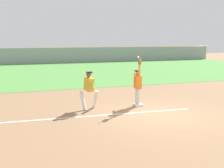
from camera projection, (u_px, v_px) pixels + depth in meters
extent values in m
plane|color=#936D4C|center=(154.00, 114.00, 10.66)|extent=(73.26, 73.26, 0.00)
cube|color=#549342|center=(86.00, 71.00, 24.84)|extent=(40.46, 17.54, 0.01)
cube|color=white|center=(54.00, 119.00, 10.08)|extent=(11.99, 0.62, 0.01)
cube|color=white|center=(138.00, 105.00, 12.04)|extent=(0.38, 0.38, 0.08)
cylinder|color=silver|center=(137.00, 97.00, 12.06)|extent=(0.16, 0.16, 0.85)
cylinder|color=silver|center=(138.00, 97.00, 11.87)|extent=(0.16, 0.16, 0.85)
cube|color=orange|center=(138.00, 82.00, 11.83)|extent=(0.29, 0.46, 0.60)
sphere|color=tan|center=(138.00, 72.00, 11.75)|extent=(0.25, 0.25, 0.23)
cube|color=black|center=(137.00, 71.00, 11.73)|extent=(0.23, 0.22, 0.05)
cylinder|color=orange|center=(139.00, 70.00, 11.51)|extent=(0.10, 0.10, 0.62)
cylinder|color=orange|center=(136.00, 75.00, 11.99)|extent=(0.13, 0.62, 0.09)
ellipsoid|color=brown|center=(140.00, 62.00, 11.45)|extent=(0.16, 0.29, 0.32)
cylinder|color=white|center=(95.00, 99.00, 11.53)|extent=(0.30, 0.46, 0.85)
cylinder|color=white|center=(83.00, 100.00, 11.31)|extent=(0.30, 0.46, 0.85)
cube|color=gold|center=(89.00, 84.00, 11.29)|extent=(0.44, 0.58, 0.66)
sphere|color=brown|center=(89.00, 74.00, 11.20)|extent=(0.30, 0.30, 0.23)
cube|color=black|center=(89.00, 72.00, 11.21)|extent=(0.28, 0.27, 0.05)
cylinder|color=gold|center=(86.00, 82.00, 11.44)|extent=(0.23, 0.41, 0.58)
cylinder|color=gold|center=(92.00, 83.00, 11.10)|extent=(0.23, 0.41, 0.58)
sphere|color=white|center=(138.00, 57.00, 11.31)|extent=(0.07, 0.07, 0.07)
cube|color=#93999E|center=(74.00, 55.00, 32.93)|extent=(40.46, 0.06, 1.91)
cylinder|color=yellow|center=(73.00, 48.00, 32.76)|extent=(40.46, 0.06, 0.06)
cylinder|color=gray|center=(74.00, 55.00, 32.93)|extent=(0.08, 0.08, 1.91)
cylinder|color=gray|center=(145.00, 54.00, 35.77)|extent=(0.08, 0.08, 1.91)
cylinder|color=gray|center=(206.00, 53.00, 38.61)|extent=(0.08, 0.08, 1.91)
cube|color=tan|center=(28.00, 58.00, 33.75)|extent=(4.51, 2.18, 0.55)
cube|color=#2D333D|center=(27.00, 54.00, 33.66)|extent=(2.31, 1.88, 0.40)
cylinder|color=black|center=(39.00, 59.00, 35.03)|extent=(0.61, 0.26, 0.60)
cylinder|color=black|center=(39.00, 60.00, 33.20)|extent=(0.61, 0.26, 0.60)
cylinder|color=black|center=(17.00, 59.00, 34.39)|extent=(0.61, 0.26, 0.60)
cylinder|color=black|center=(15.00, 61.00, 32.57)|extent=(0.61, 0.26, 0.60)
cube|color=black|center=(73.00, 57.00, 35.57)|extent=(4.44, 2.00, 0.55)
cube|color=#2D333D|center=(73.00, 53.00, 35.48)|extent=(2.24, 1.80, 0.40)
cylinder|color=black|center=(82.00, 58.00, 36.89)|extent=(0.60, 0.23, 0.60)
cylinder|color=black|center=(84.00, 59.00, 35.09)|extent=(0.60, 0.23, 0.60)
cylinder|color=black|center=(62.00, 58.00, 36.14)|extent=(0.60, 0.23, 0.60)
cylinder|color=black|center=(63.00, 59.00, 34.34)|extent=(0.60, 0.23, 0.60)
cube|color=white|center=(114.00, 56.00, 37.10)|extent=(4.58, 2.38, 0.55)
cube|color=#2D333D|center=(114.00, 53.00, 37.02)|extent=(2.38, 1.98, 0.40)
cylinder|color=black|center=(122.00, 57.00, 38.32)|extent=(0.62, 0.29, 0.60)
cylinder|color=black|center=(125.00, 58.00, 36.48)|extent=(0.62, 0.29, 0.60)
cylinder|color=black|center=(103.00, 57.00, 37.82)|extent=(0.62, 0.29, 0.60)
cylinder|color=black|center=(105.00, 58.00, 35.98)|extent=(0.62, 0.29, 0.60)
cube|color=#B21E1E|center=(150.00, 55.00, 39.51)|extent=(4.58, 2.37, 0.55)
cube|color=#2D333D|center=(150.00, 52.00, 39.43)|extent=(2.38, 1.98, 0.40)
cylinder|color=black|center=(157.00, 56.00, 40.74)|extent=(0.62, 0.28, 0.60)
cylinder|color=black|center=(161.00, 57.00, 38.90)|extent=(0.62, 0.28, 0.60)
cylinder|color=black|center=(140.00, 56.00, 40.23)|extent=(0.62, 0.28, 0.60)
cylinder|color=black|center=(143.00, 57.00, 38.39)|extent=(0.62, 0.28, 0.60)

